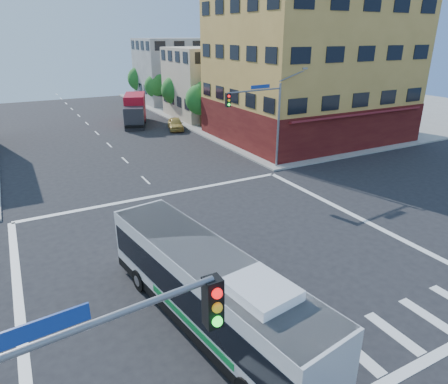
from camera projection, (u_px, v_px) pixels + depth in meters
ground at (225, 256)px, 20.41m from camera, size 120.00×120.00×0.00m
sidewalk_ne at (313, 104)px, 64.43m from camera, size 50.00×50.00×0.15m
corner_building_ne at (308, 82)px, 42.16m from camera, size 18.10×15.44×14.00m
building_east_near at (216, 82)px, 54.04m from camera, size 12.06×10.06×9.00m
building_east_far at (177, 71)px, 65.32m from camera, size 12.06×10.06×10.00m
signal_mast_ne at (262, 111)px, 31.26m from camera, size 7.91×1.13×8.07m
street_tree_a at (201, 98)px, 47.19m from camera, size 3.60×3.60×5.53m
street_tree_b at (176, 89)px, 53.68m from camera, size 3.80×3.80×5.79m
street_tree_c at (156, 85)px, 60.34m from camera, size 3.40×3.40×5.29m
street_tree_d at (140, 77)px, 66.74m from camera, size 4.00×4.00×6.03m
transit_bus at (209, 288)px, 15.03m from camera, size 4.18×11.79×3.42m
box_truck at (135, 110)px, 49.73m from camera, size 4.78×8.24×3.57m
parked_car at (175, 124)px, 47.21m from camera, size 2.72×4.41×1.40m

